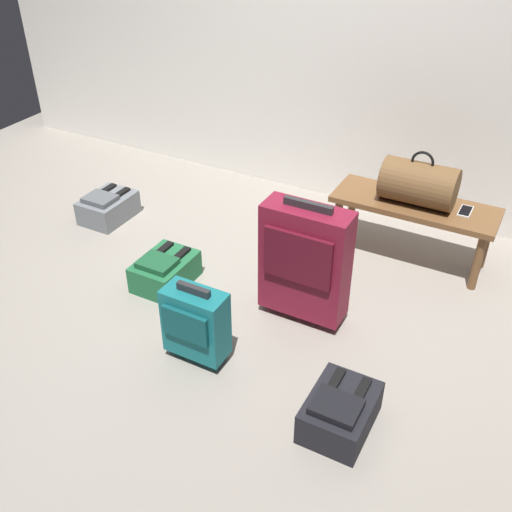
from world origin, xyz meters
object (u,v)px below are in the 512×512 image
object	(u,v)px
bench	(414,212)
duffel_bag_brown	(419,183)
suitcase_upright_burgundy	(305,261)
backpack_grey	(108,207)
backpack_dark	(340,412)
cell_phone	(465,211)
backpack_green	(165,271)
suitcase_small_teal	(195,322)

from	to	relation	value
bench	duffel_bag_brown	world-z (taller)	duffel_bag_brown
bench	suitcase_upright_burgundy	world-z (taller)	suitcase_upright_burgundy
suitcase_upright_burgundy	backpack_grey	bearing A→B (deg)	168.63
suitcase_upright_burgundy	backpack_dark	world-z (taller)	suitcase_upright_burgundy
cell_phone	backpack_dark	bearing A→B (deg)	-96.42
duffel_bag_brown	suitcase_upright_burgundy	xyz separation A→B (m)	(-0.36, -0.85, -0.16)
duffel_bag_brown	backpack_dark	world-z (taller)	duffel_bag_brown
bench	backpack_green	size ratio (longest dim) A/B	2.63
cell_phone	backpack_green	world-z (taller)	cell_phone
cell_phone	suitcase_small_teal	distance (m)	1.76
suitcase_small_teal	backpack_grey	size ratio (longest dim) A/B	1.21
suitcase_upright_burgundy	backpack_green	world-z (taller)	suitcase_upright_burgundy
bench	suitcase_upright_burgundy	distance (m)	0.92
bench	cell_phone	world-z (taller)	cell_phone
suitcase_upright_burgundy	suitcase_small_teal	size ratio (longest dim) A/B	1.59
bench	suitcase_upright_burgundy	bearing A→B (deg)	-112.58
suitcase_upright_burgundy	backpack_grey	size ratio (longest dim) A/B	1.93
backpack_green	backpack_grey	world-z (taller)	same
suitcase_upright_burgundy	duffel_bag_brown	bearing A→B (deg)	67.33
bench	duffel_bag_brown	bearing A→B (deg)	0.00
suitcase_small_teal	backpack_grey	world-z (taller)	suitcase_small_teal
suitcase_small_teal	backpack_dark	distance (m)	0.83
backpack_dark	suitcase_small_teal	bearing A→B (deg)	175.07
duffel_bag_brown	backpack_dark	size ratio (longest dim) A/B	1.16
suitcase_upright_burgundy	backpack_grey	world-z (taller)	suitcase_upright_burgundy
duffel_bag_brown	backpack_green	bearing A→B (deg)	-141.53
cell_phone	backpack_dark	size ratio (longest dim) A/B	0.38
bench	backpack_green	xyz separation A→B (m)	(-1.21, -0.96, -0.25)
backpack_green	bench	bearing A→B (deg)	38.51
bench	backpack_green	world-z (taller)	bench
cell_phone	backpack_grey	bearing A→B (deg)	-166.82
backpack_green	backpack_dark	bearing A→B (deg)	-21.44
bench	backpack_dark	distance (m)	1.51
bench	backpack_dark	size ratio (longest dim) A/B	2.63
backpack_green	backpack_grey	bearing A→B (deg)	151.13
backpack_green	suitcase_small_teal	bearing A→B (deg)	-40.91
cell_phone	suitcase_small_teal	bearing A→B (deg)	-124.12
backpack_grey	backpack_dark	distance (m)	2.36
suitcase_small_teal	backpack_green	xyz separation A→B (m)	(-0.52, 0.45, -0.15)
backpack_dark	cell_phone	bearing A→B (deg)	83.58
suitcase_small_teal	bench	bearing A→B (deg)	64.13
suitcase_upright_burgundy	suitcase_small_teal	distance (m)	0.67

